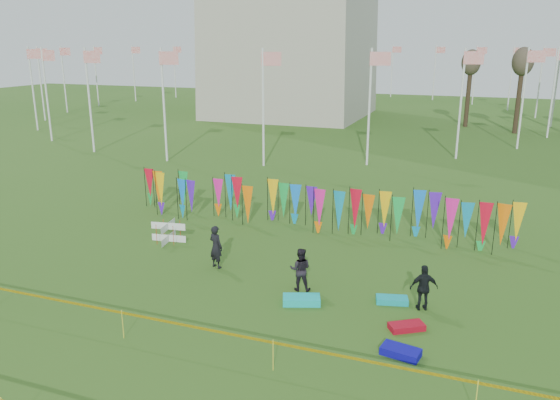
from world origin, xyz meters
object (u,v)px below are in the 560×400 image
(person_left, at_px, (216,247))
(person_mid, at_px, (300,269))
(person_right, at_px, (424,288))
(kite_bag_red, at_px, (407,327))
(kite_bag_teal, at_px, (392,300))
(kite_bag_turquoise, at_px, (301,300))
(kite_bag_blue, at_px, (401,352))
(box_kite, at_px, (168,232))

(person_left, height_order, person_mid, person_left)
(person_right, bearing_deg, person_mid, -20.48)
(kite_bag_red, bearing_deg, kite_bag_teal, 113.38)
(kite_bag_turquoise, relative_size, kite_bag_blue, 1.17)
(person_left, height_order, kite_bag_red, person_left)
(kite_bag_turquoise, distance_m, kite_bag_red, 3.55)
(kite_bag_blue, height_order, kite_bag_red, kite_bag_blue)
(person_mid, height_order, kite_bag_turquoise, person_mid)
(box_kite, xyz_separation_m, person_right, (11.04, -2.58, 0.33))
(box_kite, relative_size, person_right, 0.57)
(kite_bag_blue, bearing_deg, kite_bag_turquoise, 150.39)
(box_kite, xyz_separation_m, kite_bag_turquoise, (7.23, -3.54, -0.32))
(person_mid, bearing_deg, kite_bag_blue, 130.66)
(person_mid, distance_m, kite_bag_teal, 3.25)
(kite_bag_turquoise, xyz_separation_m, kite_bag_blue, (3.55, -2.02, -0.01))
(kite_bag_turquoise, xyz_separation_m, kite_bag_red, (3.51, -0.53, -0.03))
(person_mid, xyz_separation_m, kite_bag_red, (3.88, -1.50, -0.67))
(person_left, height_order, kite_bag_blue, person_left)
(kite_bag_turquoise, height_order, kite_bag_teal, kite_bag_turquoise)
(person_right, xyz_separation_m, kite_bag_turquoise, (-3.81, -0.96, -0.64))
(box_kite, height_order, person_mid, person_mid)
(person_left, relative_size, kite_bag_blue, 1.59)
(person_right, distance_m, kite_bag_red, 1.66)
(person_right, xyz_separation_m, kite_bag_blue, (-0.26, -2.98, -0.66))
(person_mid, height_order, person_right, person_mid)
(person_right, distance_m, kite_bag_blue, 3.07)
(box_kite, xyz_separation_m, kite_bag_blue, (10.78, -5.56, -0.33))
(person_left, distance_m, kite_bag_blue, 8.49)
(person_right, bearing_deg, kite_bag_teal, -27.78)
(person_left, height_order, kite_bag_teal, person_left)
(box_kite, xyz_separation_m, kite_bag_red, (10.74, -4.07, -0.34))
(person_left, bearing_deg, person_mid, -172.56)
(kite_bag_turquoise, height_order, kite_bag_blue, kite_bag_turquoise)
(kite_bag_turquoise, xyz_separation_m, kite_bag_teal, (2.81, 1.10, -0.02))
(person_mid, bearing_deg, kite_bag_teal, 170.19)
(kite_bag_red, distance_m, kite_bag_teal, 1.77)
(person_mid, bearing_deg, kite_bag_red, 146.86)
(kite_bag_red, bearing_deg, kite_bag_turquoise, 171.46)
(person_left, bearing_deg, kite_bag_teal, -166.01)
(box_kite, bearing_deg, kite_bag_teal, -13.69)
(person_left, relative_size, person_mid, 1.09)
(kite_bag_blue, relative_size, kite_bag_red, 1.00)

